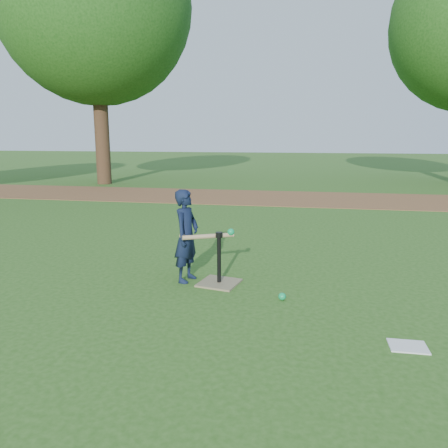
# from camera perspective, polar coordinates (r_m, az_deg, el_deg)

# --- Properties ---
(ground) EXTENTS (80.00, 80.00, 0.00)m
(ground) POSITION_cam_1_polar(r_m,az_deg,el_deg) (4.90, -3.17, -8.71)
(ground) COLOR #285116
(ground) RESTS_ON ground
(dirt_strip) EXTENTS (24.00, 3.00, 0.01)m
(dirt_strip) POSITION_cam_1_polar(r_m,az_deg,el_deg) (12.13, 5.46, 3.46)
(dirt_strip) COLOR brown
(dirt_strip) RESTS_ON ground
(child) EXTENTS (0.33, 0.44, 1.09)m
(child) POSITION_cam_1_polar(r_m,az_deg,el_deg) (5.10, -4.93, -1.56)
(child) COLOR black
(child) RESTS_ON ground
(wiffle_ball_ground) EXTENTS (0.08, 0.08, 0.08)m
(wiffle_ball_ground) POSITION_cam_1_polar(r_m,az_deg,el_deg) (4.66, 7.60, -9.36)
(wiffle_ball_ground) COLOR #0D9952
(wiffle_ball_ground) RESTS_ON ground
(clipboard) EXTENTS (0.30, 0.23, 0.01)m
(clipboard) POSITION_cam_1_polar(r_m,az_deg,el_deg) (3.99, 22.89, -14.50)
(clipboard) COLOR silver
(clipboard) RESTS_ON ground
(batting_tee) EXTENTS (0.51, 0.51, 0.61)m
(batting_tee) POSITION_cam_1_polar(r_m,az_deg,el_deg) (5.08, -0.64, -6.64)
(batting_tee) COLOR #807251
(batting_tee) RESTS_ON ground
(swing_action) EXTENTS (0.61, 0.32, 0.11)m
(swing_action) POSITION_cam_1_polar(r_m,az_deg,el_deg) (4.98, -1.80, -1.48)
(swing_action) COLOR tan
(swing_action) RESTS_ON ground
(tree_left) EXTENTS (6.40, 6.40, 9.08)m
(tree_left) POSITION_cam_1_polar(r_m,az_deg,el_deg) (16.66, -16.49, 25.57)
(tree_left) COLOR #382316
(tree_left) RESTS_ON ground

